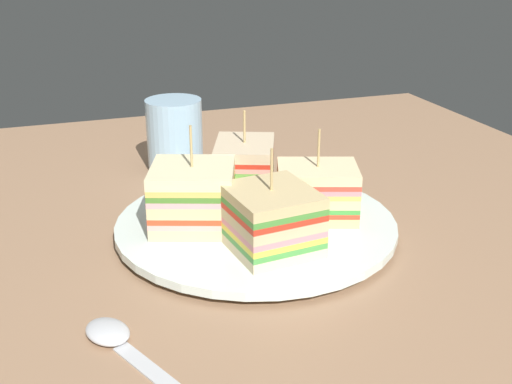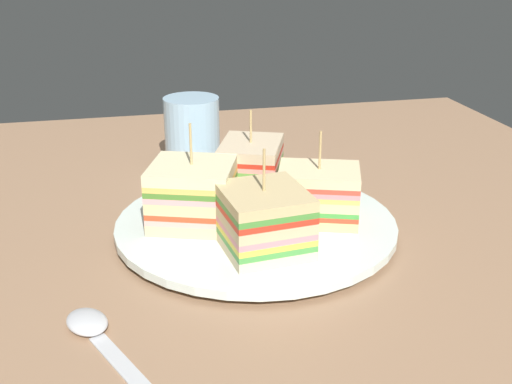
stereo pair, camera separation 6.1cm
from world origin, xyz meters
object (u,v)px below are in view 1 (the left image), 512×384
at_px(sandwich_wedge_0, 316,192).
at_px(sandwich_wedge_2, 194,197).
at_px(spoon, 120,342).
at_px(drinking_glass, 175,140).
at_px(plate, 256,225).
at_px(sandwich_wedge_1, 245,171).
at_px(chip_pile, 248,204).
at_px(sandwich_wedge_3, 271,219).

distance_m(sandwich_wedge_0, sandwich_wedge_2, 0.12).
bearing_deg(spoon, drinking_glass, -43.16).
height_order(plate, sandwich_wedge_2, sandwich_wedge_2).
bearing_deg(spoon, sandwich_wedge_2, -56.06).
relative_size(sandwich_wedge_1, chip_pile, 1.23).
bearing_deg(sandwich_wedge_0, sandwich_wedge_2, 10.60).
bearing_deg(spoon, sandwich_wedge_3, -84.47).
xyz_separation_m(sandwich_wedge_3, chip_pile, (0.00, 0.07, -0.01)).
relative_size(spoon, drinking_glass, 1.59).
height_order(sandwich_wedge_1, spoon, sandwich_wedge_1).
distance_m(sandwich_wedge_0, drinking_glass, 0.24).
xyz_separation_m(spoon, drinking_glass, (0.12, 0.35, 0.03)).
bearing_deg(plate, sandwich_wedge_1, 82.35).
relative_size(sandwich_wedge_0, sandwich_wedge_3, 0.99).
distance_m(sandwich_wedge_2, drinking_glass, 0.20).
xyz_separation_m(sandwich_wedge_0, drinking_glass, (-0.09, 0.22, -0.00)).
bearing_deg(drinking_glass, sandwich_wedge_2, -97.23).
distance_m(sandwich_wedge_2, chip_pile, 0.06).
bearing_deg(spoon, sandwich_wedge_1, -62.83).
height_order(sandwich_wedge_2, sandwich_wedge_3, sandwich_wedge_2).
xyz_separation_m(plate, spoon, (-0.15, -0.14, -0.00)).
height_order(plate, sandwich_wedge_1, sandwich_wedge_1).
relative_size(plate, sandwich_wedge_0, 2.95).
distance_m(plate, drinking_glass, 0.21).
height_order(plate, chip_pile, chip_pile).
distance_m(sandwich_wedge_0, sandwich_wedge_1, 0.09).
height_order(sandwich_wedge_1, sandwich_wedge_2, sandwich_wedge_2).
bearing_deg(drinking_glass, sandwich_wedge_1, -74.29).
xyz_separation_m(sandwich_wedge_2, spoon, (-0.09, -0.15, -0.04)).
bearing_deg(drinking_glass, sandwich_wedge_3, -84.20).
height_order(sandwich_wedge_3, chip_pile, sandwich_wedge_3).
xyz_separation_m(sandwich_wedge_3, drinking_glass, (-0.03, 0.27, -0.00)).
bearing_deg(sandwich_wedge_3, sandwich_wedge_2, 31.43).
height_order(spoon, drinking_glass, drinking_glass).
distance_m(chip_pile, drinking_glass, 0.20).
distance_m(sandwich_wedge_2, spoon, 0.18).
bearing_deg(sandwich_wedge_3, plate, -12.99).
bearing_deg(drinking_glass, spoon, -108.58).
relative_size(sandwich_wedge_2, spoon, 0.71).
xyz_separation_m(plate, sandwich_wedge_3, (-0.01, -0.06, 0.03)).
distance_m(sandwich_wedge_3, chip_pile, 0.07).
height_order(sandwich_wedge_1, chip_pile, sandwich_wedge_1).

